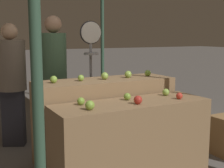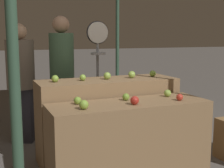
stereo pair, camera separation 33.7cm
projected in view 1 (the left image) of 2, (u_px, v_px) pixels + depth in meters
display_counter_front at (132, 140)px, 3.23m from camera, size 1.66×0.55×0.81m
display_counter_back at (105, 119)px, 3.74m from camera, size 1.66×0.55×0.97m
apple_front_0 at (90, 105)px, 2.83m from camera, size 0.09×0.09×0.09m
apple_front_1 at (138, 100)px, 3.07m from camera, size 0.09×0.09×0.09m
apple_front_2 at (179, 96)px, 3.31m from camera, size 0.07×0.07×0.07m
apple_front_3 at (81, 101)px, 3.03m from camera, size 0.08×0.08×0.08m
apple_front_4 at (127, 97)px, 3.26m from camera, size 0.08×0.08×0.08m
apple_front_5 at (166, 92)px, 3.50m from camera, size 0.08×0.08×0.08m
apple_back_0 at (54, 79)px, 3.37m from camera, size 0.08×0.08×0.08m
apple_back_1 at (81, 78)px, 3.52m from camera, size 0.07×0.07×0.07m
apple_back_2 at (105, 76)px, 3.65m from camera, size 0.09×0.09×0.09m
apple_back_3 at (128, 74)px, 3.80m from camera, size 0.09×0.09×0.09m
apple_back_4 at (148, 73)px, 3.95m from camera, size 0.08×0.08×0.08m
produce_scale at (91, 54)px, 4.20m from camera, size 0.31×0.20×1.67m
person_vendor_at_scale at (54, 70)px, 4.22m from camera, size 0.37×0.37×1.74m
person_customer_left at (12, 77)px, 4.13m from camera, size 0.51×0.51×1.64m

